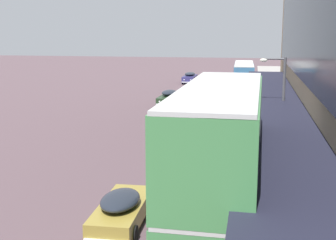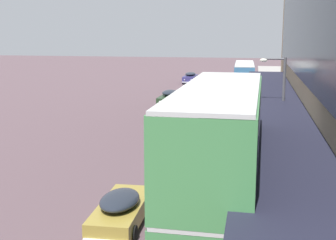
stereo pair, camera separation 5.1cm
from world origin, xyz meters
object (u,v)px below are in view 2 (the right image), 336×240
at_px(transit_bus_kerbside_far, 219,168).
at_px(sedan_lead_mid, 170,97).
at_px(sedan_trailing_mid, 121,209).
at_px(fire_hydrant, 285,189).
at_px(sedan_far_back, 207,93).
at_px(sedan_second_mid, 204,106).
at_px(sedan_trailing_near, 190,116).
at_px(transit_bus_kerbside_front, 224,134).
at_px(street_lamp, 280,100).
at_px(transit_bus_kerbside_rear, 244,74).
at_px(sedan_oncoming_rear, 190,78).

distance_m(transit_bus_kerbside_far, sedan_lead_mid, 33.42).
height_order(sedan_trailing_mid, fire_hydrant, sedan_trailing_mid).
xyz_separation_m(sedan_far_back, fire_hydrant, (6.75, -30.95, -0.22)).
bearing_deg(sedan_trailing_mid, sedan_second_mid, 88.67).
distance_m(sedan_trailing_mid, sedan_trailing_near, 20.43).
xyz_separation_m(transit_bus_kerbside_front, street_lamp, (3.13, 0.69, 1.94)).
height_order(transit_bus_kerbside_front, transit_bus_kerbside_far, transit_bus_kerbside_far).
height_order(transit_bus_kerbside_far, fire_hydrant, transit_bus_kerbside_far).
relative_size(transit_bus_kerbside_rear, sedan_trailing_near, 2.61).
bearing_deg(sedan_far_back, transit_bus_kerbside_rear, 68.21).
bearing_deg(sedan_trailing_near, sedan_trailing_mid, -89.99).
xyz_separation_m(sedan_second_mid, sedan_trailing_near, (-0.59, -5.01, -0.03)).
relative_size(sedan_trailing_mid, sedan_trailing_near, 1.10).
bearing_deg(sedan_trailing_near, transit_bus_kerbside_rear, 81.21).
height_order(sedan_oncoming_rear, street_lamp, street_lamp).
relative_size(sedan_lead_mid, sedan_far_back, 1.00).
bearing_deg(sedan_trailing_mid, transit_bus_kerbside_rear, 85.19).
height_order(transit_bus_kerbside_front, transit_bus_kerbside_rear, transit_bus_kerbside_rear).
xyz_separation_m(sedan_lead_mid, sedan_trailing_mid, (3.56, -30.53, -0.05)).
distance_m(transit_bus_kerbside_rear, sedan_far_back, 10.50).
xyz_separation_m(transit_bus_kerbside_front, sedan_lead_mid, (-7.01, 20.83, -1.03)).
distance_m(sedan_second_mid, sedan_far_back, 9.79).
bearing_deg(sedan_far_back, sedan_lead_mid, -126.63).
bearing_deg(sedan_trailing_mid, fire_hydrant, 32.54).
xyz_separation_m(transit_bus_kerbside_front, transit_bus_kerbside_far, (0.56, -11.63, 1.43)).
bearing_deg(transit_bus_kerbside_front, transit_bus_kerbside_rear, 89.45).
height_order(sedan_far_back, street_lamp, street_lamp).
distance_m(transit_bus_kerbside_rear, sedan_oncoming_rear, 10.04).
bearing_deg(sedan_second_mid, transit_bus_kerbside_rear, 80.69).
distance_m(sedan_trailing_near, street_lamp, 12.36).
relative_size(sedan_oncoming_rear, fire_hydrant, 7.09).
xyz_separation_m(transit_bus_kerbside_far, sedan_oncoming_rear, (-8.17, 52.82, -2.44)).
distance_m(sedan_trailing_mid, street_lamp, 12.66).
bearing_deg(sedan_oncoming_rear, street_lamp, -75.15).
height_order(sedan_trailing_mid, sedan_trailing_near, sedan_trailing_near).
xyz_separation_m(transit_bus_kerbside_far, street_lamp, (2.57, 12.31, 0.51)).
bearing_deg(sedan_trailing_mid, sedan_trailing_near, 90.01).
distance_m(sedan_lead_mid, street_lamp, 22.74).
xyz_separation_m(sedan_trailing_mid, street_lamp, (6.57, 10.39, 3.02)).
bearing_deg(transit_bus_kerbside_far, sedan_trailing_mid, 154.31).
height_order(sedan_trailing_mid, sedan_second_mid, sedan_second_mid).
xyz_separation_m(transit_bus_kerbside_rear, transit_bus_kerbside_far, (0.23, -46.80, 1.27)).
xyz_separation_m(transit_bus_kerbside_far, sedan_far_back, (-4.09, 37.12, -2.51)).
bearing_deg(transit_bus_kerbside_front, sedan_far_back, 97.89).
distance_m(sedan_oncoming_rear, sedan_far_back, 16.22).
xyz_separation_m(sedan_oncoming_rear, fire_hydrant, (10.83, -46.65, -0.29)).
distance_m(transit_bus_kerbside_far, sedan_oncoming_rear, 53.51).
relative_size(transit_bus_kerbside_front, transit_bus_kerbside_rear, 0.81).
relative_size(sedan_second_mid, sedan_trailing_near, 0.98).
distance_m(transit_bus_kerbside_rear, sedan_second_mid, 19.74).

